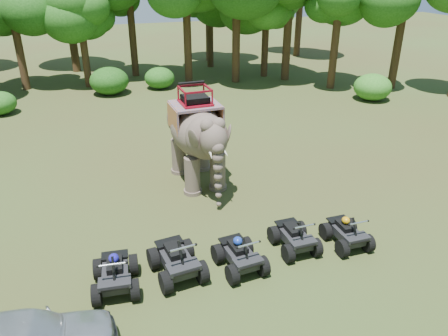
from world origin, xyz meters
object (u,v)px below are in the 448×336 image
Objects in this scene: atv_0 at (115,269)px; atv_2 at (240,251)px; elephant at (197,135)px; atv_3 at (295,233)px; atv_1 at (176,255)px; atv_4 at (347,229)px.

atv_0 is 3.53m from atv_2.
elephant reaches higher than atv_3.
atv_1 is 1.13× the size of atv_3.
elephant is 6.07m from atv_2.
atv_4 is at bearing -9.24° from atv_1.
atv_0 is at bearing 170.36° from atv_2.
atv_2 is at bearing -170.34° from atv_3.
atv_2 is (3.52, -0.25, -0.02)m from atv_0.
atv_4 is at bearing -11.16° from atv_3.
atv_3 is at bearing 169.48° from atv_4.
elephant is 5.94m from atv_3.
elephant is 2.97× the size of atv_3.
atv_0 is 1.06× the size of atv_3.
elephant is 6.14m from atv_1.
elephant reaches higher than atv_2.
atv_4 is (1.67, -0.31, -0.02)m from atv_3.
atv_2 is 1.06× the size of atv_4.
elephant is 2.80× the size of atv_0.
atv_1 reaches higher than atv_4.
elephant is 6.85m from atv_4.
elephant is at bearing 61.43° from atv_0.
atv_0 is at bearing -179.61° from atv_3.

